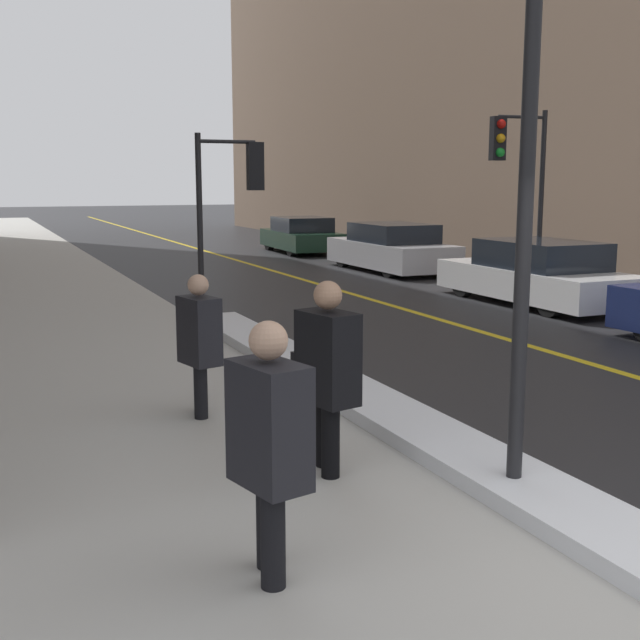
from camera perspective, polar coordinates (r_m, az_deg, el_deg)
ground_plane at (r=5.53m, az=21.77°, el=-17.18°), size 160.00×160.00×0.00m
sidewalk_slab at (r=18.63m, az=-18.31°, el=1.80°), size 4.00×80.00×0.01m
road_centre_stripe at (r=20.06m, az=-0.99°, el=2.83°), size 0.16×80.00×0.00m
snow_bank_curb at (r=9.33m, az=1.68°, el=-4.90°), size 0.77×10.76×0.15m
lamp_post at (r=6.21m, az=14.55°, el=11.27°), size 0.28×0.28×4.34m
traffic_light_near at (r=15.44m, az=-6.04°, el=9.58°), size 1.31×0.32×3.33m
traffic_light_far at (r=17.68m, az=13.74°, el=10.83°), size 1.31×0.33×3.93m
pedestrian_in_glasses at (r=4.92m, az=-3.62°, el=-8.43°), size 0.42×0.59×1.64m
pedestrian_with_shoulder_bag at (r=6.69m, az=0.49°, el=-3.44°), size 0.43×0.77×1.65m
pedestrian_trailing at (r=8.43m, az=-8.57°, el=-1.30°), size 0.39×0.54×1.51m
parked_car_white at (r=16.72m, az=15.19°, el=3.16°), size 1.81×4.63×1.28m
parked_car_silver at (r=22.25m, az=5.10°, el=5.07°), size 1.84×4.61×1.31m
parked_car_dark_green at (r=28.01m, az=-1.35°, el=6.03°), size 1.99×4.23×1.23m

